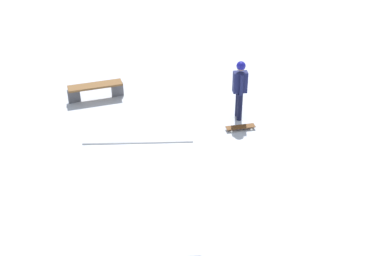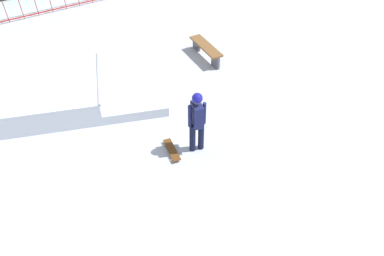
{
  "view_description": "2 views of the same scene",
  "coord_description": "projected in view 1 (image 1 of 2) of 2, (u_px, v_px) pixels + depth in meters",
  "views": [
    {
      "loc": [
        -8.64,
        2.74,
        7.17
      ],
      "look_at": [
        0.55,
        -1.41,
        0.9
      ],
      "focal_mm": 46.45,
      "sensor_mm": 36.0,
      "label": 1
    },
    {
      "loc": [
        -1.75,
        -8.47,
        6.4
      ],
      "look_at": [
        1.57,
        -3.63,
        1.0
      ],
      "focal_mm": 32.96,
      "sensor_mm": 36.0,
      "label": 2
    }
  ],
  "objects": [
    {
      "name": "skate_ramp",
      "position": [
        136.0,
        192.0,
        10.76
      ],
      "size": [
        5.98,
        4.43,
        0.74
      ],
      "rotation": [
        0.0,
        0.0,
        -0.38
      ],
      "color": "silver",
      "rests_on": "ground"
    },
    {
      "name": "skateboard",
      "position": [
        240.0,
        127.0,
        13.48
      ],
      "size": [
        0.38,
        0.82,
        0.09
      ],
      "rotation": [
        0.0,
        0.0,
        1.36
      ],
      "color": "#593314",
      "rests_on": "ground"
    },
    {
      "name": "park_bench",
      "position": [
        95.0,
        88.0,
        14.81
      ],
      "size": [
        0.58,
        1.65,
        0.48
      ],
      "rotation": [
        0.0,
        0.0,
        1.46
      ],
      "color": "brown",
      "rests_on": "ground"
    },
    {
      "name": "skater",
      "position": [
        240.0,
        86.0,
        13.53
      ],
      "size": [
        0.42,
        0.43,
        1.73
      ],
      "rotation": [
        0.0,
        0.0,
        1.27
      ],
      "color": "black",
      "rests_on": "ground"
    },
    {
      "name": "ground_plane",
      "position": [
        146.0,
        186.0,
        11.43
      ],
      "size": [
        60.0,
        60.0,
        0.0
      ],
      "primitive_type": "plane",
      "color": "#B2B7C1"
    }
  ]
}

